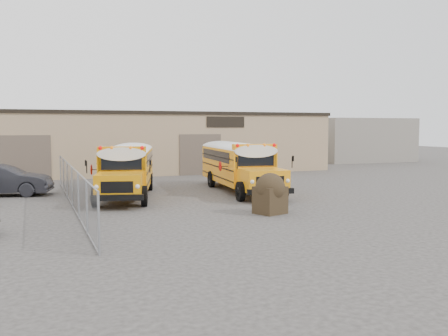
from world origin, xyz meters
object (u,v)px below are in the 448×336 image
object	(u,v)px
school_bus_left	(135,159)
car_dark	(2,180)
school_bus_right	(214,157)
tarp_bundle	(270,193)

from	to	relation	value
school_bus_left	car_dark	distance (m)	8.21
school_bus_left	school_bus_right	bearing A→B (deg)	-1.06
school_bus_right	school_bus_left	bearing A→B (deg)	178.94
car_dark	school_bus_left	bearing A→B (deg)	-53.56
school_bus_left	car_dark	bearing A→B (deg)	-156.97
school_bus_left	tarp_bundle	distance (m)	13.29
school_bus_left	tarp_bundle	world-z (taller)	school_bus_left
tarp_bundle	school_bus_left	bearing A→B (deg)	102.84
tarp_bundle	car_dark	xyz separation A→B (m)	(-10.48, 9.74, -0.05)
school_bus_left	tarp_bundle	xyz separation A→B (m)	(2.95, -12.94, -0.69)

